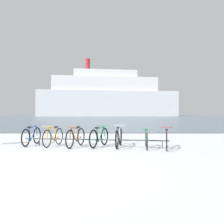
{
  "coord_description": "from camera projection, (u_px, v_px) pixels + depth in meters",
  "views": [
    {
      "loc": [
        1.77,
        -5.9,
        1.31
      ],
      "look_at": [
        1.7,
        5.46,
        1.33
      ],
      "focal_mm": 40.4,
      "sensor_mm": 36.0,
      "label": 1
    }
  ],
  "objects": [
    {
      "name": "bicycle_6",
      "position": [
        167.0,
        139.0,
        9.01
      ],
      "size": [
        0.49,
        1.59,
        0.77
      ],
      "color": "black",
      "rests_on": "ground"
    },
    {
      "name": "bicycle_5",
      "position": [
        146.0,
        139.0,
        9.18
      ],
      "size": [
        0.46,
        1.58,
        0.74
      ],
      "color": "black",
      "rests_on": "ground"
    },
    {
      "name": "ground",
      "position": [
        106.0,
        118.0,
        59.81
      ],
      "size": [
        80.0,
        132.0,
        0.08
      ],
      "color": "silver"
    },
    {
      "name": "bicycle_3",
      "position": [
        99.0,
        137.0,
        9.63
      ],
      "size": [
        0.71,
        1.61,
        0.8
      ],
      "color": "black",
      "rests_on": "ground"
    },
    {
      "name": "bicycle_2",
      "position": [
        76.0,
        137.0,
        9.56
      ],
      "size": [
        0.6,
        1.68,
        0.81
      ],
      "color": "black",
      "rests_on": "ground"
    },
    {
      "name": "bike_rack",
      "position": [
        98.0,
        140.0,
        9.49
      ],
      "size": [
        5.2,
        0.81,
        0.31
      ],
      "color": "#4C5156",
      "rests_on": "ground"
    },
    {
      "name": "bicycle_4",
      "position": [
        119.0,
        137.0,
        9.5
      ],
      "size": [
        0.46,
        1.74,
        0.81
      ],
      "color": "black",
      "rests_on": "ground"
    },
    {
      "name": "bicycle_1",
      "position": [
        53.0,
        137.0,
        9.79
      ],
      "size": [
        0.55,
        1.62,
        0.79
      ],
      "color": "black",
      "rests_on": "ground"
    },
    {
      "name": "ferry_ship",
      "position": [
        107.0,
        97.0,
        89.56
      ],
      "size": [
        49.82,
        16.53,
        20.2
      ],
      "color": "silver",
      "rests_on": "ground"
    },
    {
      "name": "bicycle_0",
      "position": [
        32.0,
        136.0,
        10.04
      ],
      "size": [
        0.46,
        1.66,
        0.8
      ],
      "color": "black",
      "rests_on": "ground"
    }
  ]
}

